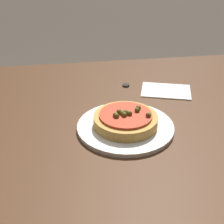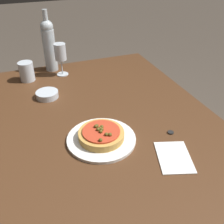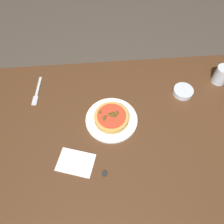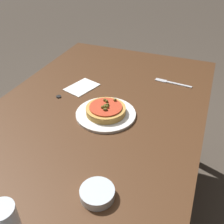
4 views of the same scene
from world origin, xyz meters
The scene contains 9 objects.
ground_plane centered at (0.00, 0.00, 0.00)m, with size 14.00×14.00×0.00m, color #4C4238.
dining_table centered at (0.00, 0.00, 0.68)m, with size 1.53×0.94×0.76m.
dinner_plate centered at (0.02, -0.06, 0.77)m, with size 0.26×0.26×0.01m.
pizza centered at (0.02, -0.06, 0.79)m, with size 0.17×0.17×0.05m.
wine_glass centered at (-0.61, -0.07, 0.89)m, with size 0.06×0.06×0.18m.
side_bowl centered at (-0.39, -0.20, 0.78)m, with size 0.11×0.11×0.03m.
fork centered at (0.41, -0.26, 0.76)m, with size 0.04×0.20×0.00m.
paper_napkin centered at (0.20, 0.15, 0.76)m, with size 0.19×0.16×0.00m.
bottle_cap centered at (0.07, 0.21, 0.76)m, with size 0.02×0.02×0.01m.
Camera 4 is at (-0.84, -0.42, 1.43)m, focal length 42.00 mm.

